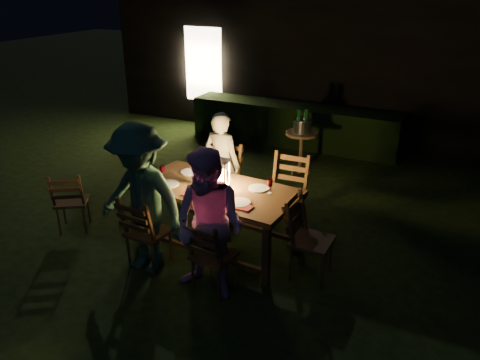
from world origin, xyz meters
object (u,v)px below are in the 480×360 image
at_px(chair_near_left, 148,244).
at_px(chair_end, 309,253).
at_px(chair_far_right, 284,209).
at_px(side_table, 302,137).
at_px(bottle_bucket_b, 306,123).
at_px(chair_spare, 73,211).
at_px(lantern, 222,175).
at_px(person_house_side, 222,164).
at_px(bottle_table, 199,173).
at_px(person_opp_left, 141,200).
at_px(ice_bucket, 302,126).
at_px(chair_far_left, 221,193).
at_px(dining_table, 217,194).
at_px(person_opp_right, 209,226).
at_px(chair_near_right, 213,267).
at_px(bottle_bucket_a, 299,123).

relative_size(chair_near_left, chair_end, 0.98).
distance_m(chair_far_right, side_table, 2.11).
height_order(chair_near_left, bottle_bucket_b, bottle_bucket_b).
xyz_separation_m(chair_spare, lantern, (1.99, 0.50, 0.70)).
distance_m(person_house_side, bottle_table, 0.87).
xyz_separation_m(chair_spare, bottle_bucket_b, (2.12, 3.25, 0.62)).
relative_size(person_opp_left, ice_bucket, 5.84).
bearing_deg(chair_far_left, chair_end, 150.22).
bearing_deg(ice_bucket, dining_table, -92.78).
bearing_deg(lantern, person_opp_right, -70.18).
bearing_deg(dining_table, chair_far_right, 54.66).
distance_m(chair_far_right, lantern, 1.09).
relative_size(chair_near_left, chair_near_right, 1.04).
xyz_separation_m(dining_table, chair_near_left, (-0.51, -0.73, -0.44)).
bearing_deg(bottle_table, person_house_side, 98.83).
relative_size(chair_far_left, chair_spare, 1.16).
bearing_deg(ice_bucket, lantern, -91.69).
bearing_deg(lantern, chair_end, -7.36).
distance_m(chair_near_right, chair_end, 1.09).
height_order(chair_spare, lantern, lantern).
height_order(chair_end, chair_spare, chair_end).
relative_size(chair_far_right, person_opp_left, 0.61).
xyz_separation_m(lantern, ice_bucket, (0.08, 2.71, -0.13)).
bearing_deg(chair_near_right, bottle_bucket_a, 101.63).
height_order(chair_near_right, bottle_bucket_a, bottle_bucket_a).
relative_size(chair_far_right, side_table, 1.46).
bearing_deg(chair_far_left, lantern, 119.73).
bearing_deg(chair_end, lantern, -95.85).
bearing_deg(person_opp_right, bottle_table, 130.49).
height_order(person_house_side, ice_bucket, person_house_side).
bearing_deg(chair_near_right, person_opp_right, -87.37).
bearing_deg(bottle_bucket_b, chair_near_right, -86.84).
relative_size(chair_far_left, lantern, 2.99).
bearing_deg(side_table, person_house_side, -105.11).
height_order(person_opp_left, bottle_bucket_a, person_opp_left).
xyz_separation_m(person_house_side, lantern, (0.43, -0.81, 0.23)).
height_order(person_house_side, lantern, person_house_side).
relative_size(person_house_side, bottle_bucket_b, 4.66).
relative_size(chair_end, person_house_side, 0.67).
bearing_deg(bottle_bucket_a, chair_far_left, -103.81).
bearing_deg(person_opp_left, side_table, 84.42).
relative_size(chair_near_right, person_opp_right, 0.57).
height_order(dining_table, person_opp_left, person_opp_left).
bearing_deg(chair_near_left, person_opp_right, -5.08).
bearing_deg(ice_bucket, person_opp_right, -86.12).
relative_size(dining_table, side_table, 2.76).
xyz_separation_m(person_house_side, ice_bucket, (0.51, 1.90, 0.10)).
xyz_separation_m(dining_table, side_table, (0.13, 2.75, -0.09)).
bearing_deg(person_house_side, lantern, 123.00).
bearing_deg(person_opp_right, lantern, 114.69).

